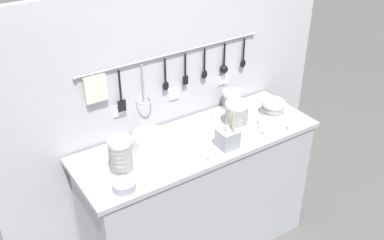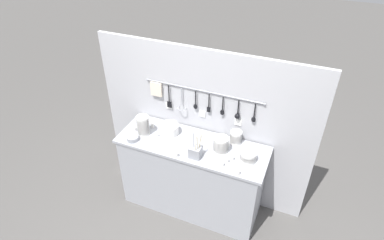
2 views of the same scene
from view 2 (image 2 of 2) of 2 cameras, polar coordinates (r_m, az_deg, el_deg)
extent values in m
plane|color=#514F4C|center=(3.85, -0.02, -14.63)|extent=(20.00, 20.00, 0.00)
cube|color=#9EA0A8|center=(3.23, -0.02, -4.48)|extent=(1.53, 0.53, 0.03)
cube|color=#9EA0A8|center=(3.53, -0.02, -10.09)|extent=(1.47, 0.51, 0.87)
cube|color=#B2B2B7|center=(3.44, 1.93, -1.32)|extent=(2.33, 0.04, 1.80)
cylinder|color=#93969E|center=(3.16, 1.88, 5.17)|extent=(1.23, 0.01, 0.01)
sphere|color=#93969E|center=(3.39, -7.92, 7.15)|extent=(0.02, 0.02, 0.02)
sphere|color=#93969E|center=(3.03, 12.83, 2.78)|extent=(0.02, 0.02, 0.02)
cube|color=beige|center=(3.38, -6.38, 5.44)|extent=(0.13, 0.02, 0.16)
cylinder|color=#93969E|center=(3.35, -6.37, 6.75)|extent=(0.00, 0.01, 0.02)
cylinder|color=black|center=(3.33, -4.13, 4.64)|extent=(0.01, 0.01, 0.20)
cube|color=black|center=(3.40, -4.04, 2.78)|extent=(0.05, 0.01, 0.07)
cylinder|color=#93969E|center=(3.29, -4.12, 6.31)|extent=(0.01, 0.01, 0.02)
cylinder|color=#93969E|center=(3.27, -1.84, 4.16)|extent=(0.01, 0.01, 0.19)
torus|color=#93969E|center=(3.35, -1.79, 2.15)|extent=(0.10, 0.10, 0.01)
cylinder|color=#93969E|center=(3.23, -1.78, 5.83)|extent=(0.01, 0.01, 0.02)
cylinder|color=black|center=(3.21, 0.63, 3.92)|extent=(0.01, 0.01, 0.16)
ellipsoid|color=black|center=(3.27, 0.62, 2.39)|extent=(0.04, 0.02, 0.06)
cylinder|color=#93969E|center=(3.18, 0.73, 5.31)|extent=(0.01, 0.01, 0.02)
cylinder|color=black|center=(3.17, 3.03, 3.40)|extent=(0.01, 0.01, 0.15)
cube|color=black|center=(3.22, 2.97, 1.86)|extent=(0.04, 0.01, 0.06)
cylinder|color=#93969E|center=(3.14, 3.15, 4.80)|extent=(0.01, 0.01, 0.02)
cylinder|color=black|center=(3.13, 5.49, 2.87)|extent=(0.01, 0.01, 0.15)
ellipsoid|color=black|center=(3.19, 5.39, 1.34)|extent=(0.04, 0.02, 0.06)
cylinder|color=#93969E|center=(3.10, 5.65, 4.26)|extent=(0.01, 0.01, 0.02)
cylinder|color=black|center=(3.10, 8.21, 2.20)|extent=(0.01, 0.01, 0.16)
sphere|color=black|center=(3.16, 8.06, 0.69)|extent=(0.06, 0.06, 0.06)
cylinder|color=#93969E|center=(3.06, 8.41, 3.66)|extent=(0.01, 0.01, 0.02)
cylinder|color=black|center=(3.07, 11.08, 1.61)|extent=(0.01, 0.01, 0.15)
ellipsoid|color=black|center=(3.13, 10.87, 0.07)|extent=(0.04, 0.02, 0.06)
cylinder|color=#93969E|center=(3.04, 11.30, 3.01)|extent=(0.00, 0.01, 0.02)
cube|color=white|center=(3.44, -4.12, 2.49)|extent=(0.07, 0.01, 0.07)
cube|color=white|center=(3.31, 1.84, 1.10)|extent=(0.07, 0.01, 0.07)
cube|color=white|center=(3.22, 8.22, -0.39)|extent=(0.07, 0.01, 0.07)
cylinder|color=white|center=(3.06, 9.92, -6.78)|extent=(0.15, 0.15, 0.05)
cylinder|color=white|center=(3.04, 9.98, -6.40)|extent=(0.15, 0.15, 0.05)
cylinder|color=white|center=(3.03, 10.03, -6.02)|extent=(0.15, 0.15, 0.05)
cylinder|color=white|center=(3.25, 7.73, -3.64)|extent=(0.12, 0.12, 0.05)
cylinder|color=white|center=(3.23, 7.77, -3.25)|extent=(0.12, 0.12, 0.05)
cylinder|color=white|center=(3.21, 7.81, -2.85)|extent=(0.12, 0.12, 0.05)
cylinder|color=white|center=(3.19, 7.85, -2.44)|extent=(0.12, 0.12, 0.05)
cylinder|color=white|center=(3.13, 5.08, -5.19)|extent=(0.14, 0.14, 0.04)
cylinder|color=white|center=(3.12, 5.10, -4.86)|extent=(0.14, 0.14, 0.04)
cylinder|color=white|center=(3.10, 5.13, -4.53)|extent=(0.14, 0.14, 0.04)
cylinder|color=white|center=(3.09, 5.15, -4.19)|extent=(0.14, 0.14, 0.04)
cylinder|color=white|center=(3.07, 5.17, -3.85)|extent=(0.14, 0.14, 0.04)
cylinder|color=white|center=(3.06, 5.19, -3.50)|extent=(0.14, 0.14, 0.04)
cylinder|color=white|center=(3.37, -8.57, -2.08)|extent=(0.13, 0.13, 0.05)
cylinder|color=white|center=(3.35, -8.61, -1.71)|extent=(0.13, 0.13, 0.05)
cylinder|color=white|center=(3.34, -8.65, -1.33)|extent=(0.13, 0.13, 0.05)
cylinder|color=white|center=(3.32, -8.69, -0.94)|extent=(0.13, 0.13, 0.05)
cylinder|color=white|center=(3.30, -8.73, -0.56)|extent=(0.13, 0.13, 0.05)
cylinder|color=white|center=(3.29, -8.77, -0.17)|extent=(0.13, 0.13, 0.05)
cylinder|color=white|center=(3.27, -8.82, 0.23)|extent=(0.13, 0.13, 0.05)
cylinder|color=white|center=(3.36, -4.08, -2.24)|extent=(0.20, 0.20, 0.01)
cylinder|color=white|center=(3.35, -4.08, -2.08)|extent=(0.20, 0.20, 0.01)
cylinder|color=white|center=(3.35, -4.09, -1.93)|extent=(0.20, 0.20, 0.01)
cylinder|color=white|center=(3.34, -4.10, -1.77)|extent=(0.20, 0.20, 0.01)
cylinder|color=white|center=(3.33, -4.11, -1.61)|extent=(0.20, 0.20, 0.01)
cylinder|color=white|center=(3.33, -4.12, -1.45)|extent=(0.20, 0.20, 0.01)
cylinder|color=white|center=(3.32, -4.13, -1.29)|extent=(0.20, 0.20, 0.01)
cylinder|color=white|center=(3.31, -4.13, -1.13)|extent=(0.20, 0.20, 0.01)
cylinder|color=white|center=(3.31, -4.14, -0.97)|extent=(0.20, 0.20, 0.01)
cylinder|color=#93969E|center=(3.31, -10.50, -3.20)|extent=(0.12, 0.12, 0.04)
cube|color=#93969E|center=(3.04, 0.63, -5.65)|extent=(0.11, 0.11, 0.11)
cylinder|color=#C6B793|center=(2.94, 0.65, -4.62)|extent=(0.01, 0.03, 0.21)
cylinder|color=#93969E|center=(2.97, 0.28, -4.00)|extent=(0.01, 0.01, 0.22)
cylinder|color=#C6B793|center=(2.97, 1.39, -4.25)|extent=(0.03, 0.02, 0.20)
cylinder|color=#C6B793|center=(2.96, 0.98, -4.53)|extent=(0.01, 0.01, 0.20)
cylinder|color=#C6B793|center=(2.98, 1.43, -4.09)|extent=(0.01, 0.02, 0.21)
cylinder|color=white|center=(3.02, 6.23, -7.14)|extent=(0.04, 0.04, 0.04)
cylinder|color=white|center=(3.45, -7.05, -0.96)|extent=(0.04, 0.04, 0.04)
cylinder|color=white|center=(3.43, -10.10, -1.54)|extent=(0.04, 0.04, 0.04)
cylinder|color=white|center=(3.05, 7.11, -6.74)|extent=(0.04, 0.04, 0.04)
cylinder|color=white|center=(3.25, 4.89, -3.43)|extent=(0.04, 0.04, 0.04)
cylinder|color=white|center=(3.20, 6.40, -4.32)|extent=(0.04, 0.04, 0.04)
cylinder|color=white|center=(2.92, 8.20, -9.18)|extent=(0.04, 0.04, 0.04)
cylinder|color=white|center=(3.07, -2.79, -6.17)|extent=(0.04, 0.04, 0.04)
cylinder|color=white|center=(2.98, 5.41, -7.80)|extent=(0.04, 0.04, 0.04)
cylinder|color=white|center=(3.31, -6.32, -2.68)|extent=(0.04, 0.04, 0.04)
camera|label=1|loc=(2.34, -55.15, 6.77)|focal=42.00mm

